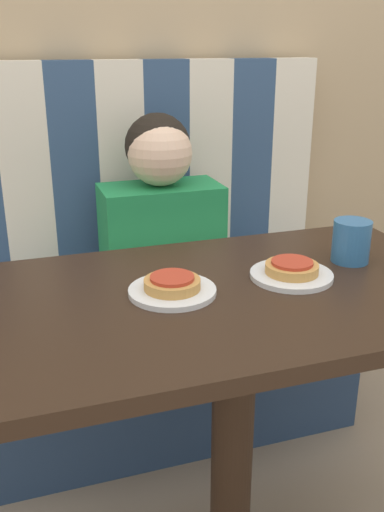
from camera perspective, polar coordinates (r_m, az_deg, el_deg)
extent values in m
cube|color=tan|center=(1.99, -5.94, 21.95)|extent=(7.00, 0.05, 2.60)
cube|color=navy|center=(1.98, -2.82, -10.48)|extent=(1.22, 0.50, 0.46)
cube|color=beige|center=(1.90, -16.19, 6.97)|extent=(0.15, 0.07, 0.74)
cube|color=navy|center=(1.91, -11.59, 7.44)|extent=(0.15, 0.07, 0.74)
cube|color=beige|center=(1.94, -7.07, 7.85)|extent=(0.15, 0.07, 0.74)
cube|color=navy|center=(1.97, -2.67, 8.21)|extent=(0.15, 0.07, 0.74)
cube|color=beige|center=(2.02, 1.57, 8.51)|extent=(0.15, 0.07, 0.74)
cube|color=navy|center=(2.07, 5.60, 8.75)|extent=(0.15, 0.07, 0.74)
cube|color=beige|center=(2.14, 9.41, 8.94)|extent=(0.15, 0.07, 0.74)
cube|color=black|center=(1.23, 4.48, -4.01)|extent=(1.06, 0.64, 0.03)
cylinder|color=black|center=(1.43, 4.04, -17.97)|extent=(0.10, 0.10, 0.72)
cube|color=#1E8447|center=(1.80, -3.05, 1.06)|extent=(0.37, 0.20, 0.39)
sphere|color=beige|center=(1.73, -3.23, 10.20)|extent=(0.19, 0.19, 0.19)
sphere|color=black|center=(1.75, -3.46, 10.90)|extent=(0.20, 0.20, 0.20)
cylinder|color=white|center=(1.19, -1.98, -3.53)|extent=(0.18, 0.18, 0.01)
cylinder|color=white|center=(1.29, 9.90, -1.90)|extent=(0.18, 0.18, 0.01)
cylinder|color=#C68E47|center=(1.18, -1.99, -2.80)|extent=(0.12, 0.12, 0.02)
cylinder|color=#B73823|center=(1.18, -2.00, -2.17)|extent=(0.09, 0.09, 0.01)
cylinder|color=#C68E47|center=(1.28, 9.95, -1.22)|extent=(0.12, 0.12, 0.02)
cylinder|color=#B73823|center=(1.28, 9.99, -0.64)|extent=(0.09, 0.09, 0.01)
cylinder|color=#2D669E|center=(1.40, 15.64, 1.43)|extent=(0.09, 0.09, 0.10)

